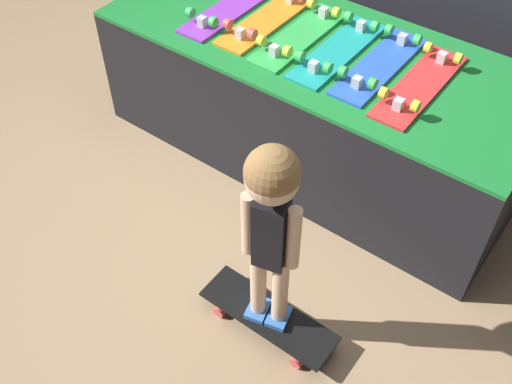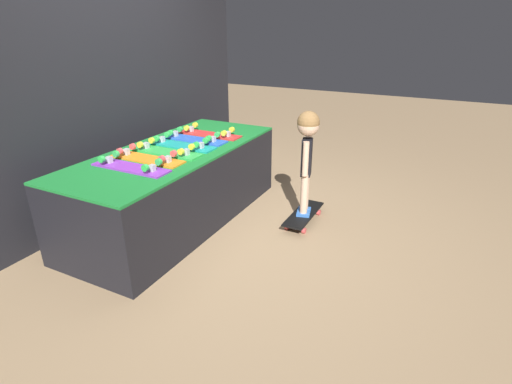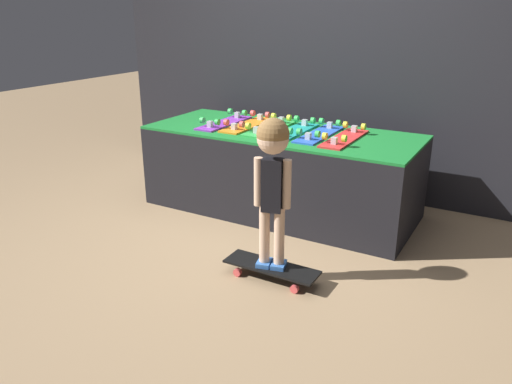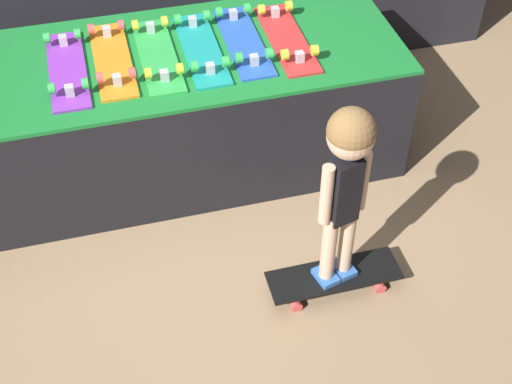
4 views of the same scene
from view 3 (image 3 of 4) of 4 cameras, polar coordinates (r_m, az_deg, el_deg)
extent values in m
plane|color=#9E7F5B|center=(3.85, -1.49, -5.05)|extent=(16.00, 16.00, 0.00)
cube|color=black|center=(4.71, 7.35, 16.41)|extent=(4.30, 0.10, 2.68)
cube|color=black|center=(4.23, 2.85, 2.28)|extent=(2.24, 0.91, 0.68)
cube|color=#19752D|center=(4.14, 2.94, 6.88)|extent=(2.24, 0.91, 0.02)
cube|color=purple|center=(4.39, -3.64, 7.88)|extent=(0.18, 0.66, 0.01)
cube|color=#B7B7BC|center=(4.56, -2.14, 8.80)|extent=(0.04, 0.04, 0.05)
cylinder|color=green|center=(4.52, -1.32, 9.02)|extent=(0.03, 0.05, 0.05)
cylinder|color=green|center=(4.60, -2.95, 9.19)|extent=(0.03, 0.05, 0.05)
cube|color=#B7B7BC|center=(4.21, -5.28, 7.74)|extent=(0.04, 0.04, 0.05)
cylinder|color=green|center=(4.16, -4.43, 7.98)|extent=(0.03, 0.05, 0.05)
cylinder|color=green|center=(4.24, -6.14, 8.17)|extent=(0.03, 0.05, 0.05)
cube|color=orange|center=(4.30, -0.95, 7.65)|extent=(0.18, 0.66, 0.01)
cube|color=#B7B7BC|center=(4.48, 0.48, 8.58)|extent=(0.04, 0.04, 0.05)
cylinder|color=#D84C4C|center=(4.44, 1.34, 8.81)|extent=(0.03, 0.05, 0.05)
cylinder|color=#D84C4C|center=(4.51, -0.37, 9.00)|extent=(0.03, 0.05, 0.05)
cube|color=#B7B7BC|center=(4.11, -2.51, 7.50)|extent=(0.04, 0.04, 0.05)
cylinder|color=#D84C4C|center=(4.07, -1.61, 7.74)|extent=(0.03, 0.05, 0.05)
cylinder|color=#D84C4C|center=(4.14, -3.41, 7.95)|extent=(0.03, 0.05, 0.05)
cube|color=green|center=(4.17, 1.53, 7.26)|extent=(0.18, 0.66, 0.01)
cube|color=#B7B7BC|center=(4.36, 2.90, 8.23)|extent=(0.04, 0.04, 0.05)
cylinder|color=yellow|center=(4.32, 3.81, 8.45)|extent=(0.03, 0.05, 0.05)
cylinder|color=yellow|center=(4.38, 2.02, 8.67)|extent=(0.03, 0.05, 0.05)
cube|color=#B7B7BC|center=(3.98, 0.04, 7.10)|extent=(0.04, 0.04, 0.05)
cylinder|color=yellow|center=(3.94, 1.00, 7.34)|extent=(0.03, 0.05, 0.05)
cylinder|color=yellow|center=(4.01, -0.90, 7.58)|extent=(0.03, 0.05, 0.05)
cube|color=teal|center=(4.08, 4.29, 6.90)|extent=(0.18, 0.66, 0.01)
cube|color=#B7B7BC|center=(4.27, 5.58, 7.90)|extent=(0.04, 0.04, 0.05)
cylinder|color=green|center=(4.23, 6.53, 8.12)|extent=(0.03, 0.05, 0.05)
cylinder|color=green|center=(4.29, 4.67, 8.35)|extent=(0.03, 0.05, 0.05)
cube|color=#B7B7BC|center=(3.88, 2.90, 6.73)|extent=(0.04, 0.04, 0.05)
cylinder|color=green|center=(3.84, 3.92, 6.96)|extent=(0.03, 0.05, 0.05)
cylinder|color=green|center=(3.91, 1.92, 7.23)|extent=(0.03, 0.05, 0.05)
cube|color=blue|center=(4.01, 7.25, 6.55)|extent=(0.18, 0.66, 0.01)
cube|color=#B7B7BC|center=(4.20, 8.43, 7.57)|extent=(0.04, 0.04, 0.05)
cylinder|color=green|center=(4.16, 9.42, 7.78)|extent=(0.03, 0.05, 0.05)
cylinder|color=green|center=(4.22, 7.49, 8.04)|extent=(0.03, 0.05, 0.05)
cube|color=#B7B7BC|center=(3.80, 5.99, 6.36)|extent=(0.04, 0.04, 0.05)
cylinder|color=green|center=(3.77, 7.05, 6.59)|extent=(0.03, 0.05, 0.05)
cylinder|color=green|center=(3.83, 4.97, 6.88)|extent=(0.03, 0.05, 0.05)
cube|color=red|center=(3.90, 10.07, 6.03)|extent=(0.18, 0.66, 0.01)
cube|color=#B7B7BC|center=(4.10, 11.16, 7.10)|extent=(0.04, 0.04, 0.05)
cylinder|color=yellow|center=(4.07, 12.19, 7.30)|extent=(0.03, 0.05, 0.05)
cylinder|color=yellow|center=(4.11, 10.19, 7.58)|extent=(0.03, 0.05, 0.05)
cube|color=#B7B7BC|center=(3.70, 8.93, 5.81)|extent=(0.04, 0.04, 0.05)
cylinder|color=yellow|center=(3.67, 10.06, 6.04)|extent=(0.03, 0.05, 0.05)
cylinder|color=yellow|center=(3.72, 7.87, 6.35)|extent=(0.03, 0.05, 0.05)
cube|color=black|center=(3.24, 1.77, -8.52)|extent=(0.62, 0.19, 0.01)
cube|color=#B7B7BC|center=(3.18, 5.10, -9.89)|extent=(0.04, 0.04, 0.05)
cylinder|color=#D84C4C|center=(3.26, 5.70, -9.64)|extent=(0.05, 0.03, 0.05)
cylinder|color=#D84C4C|center=(3.13, 4.44, -10.97)|extent=(0.05, 0.03, 0.05)
cube|color=#B7B7BC|center=(3.35, -1.39, -8.17)|extent=(0.04, 0.04, 0.05)
cylinder|color=#D84C4C|center=(3.42, -0.67, -7.98)|extent=(0.05, 0.03, 0.05)
cylinder|color=#D84C4C|center=(3.30, -2.13, -9.15)|extent=(0.05, 0.03, 0.05)
cube|color=#3870C6|center=(3.22, 2.61, -8.30)|extent=(0.11, 0.14, 0.03)
cylinder|color=#DBB293|center=(3.13, 2.67, -5.00)|extent=(0.07, 0.07, 0.38)
cube|color=#3870C6|center=(3.24, 0.95, -8.09)|extent=(0.11, 0.14, 0.03)
cylinder|color=#DBB293|center=(3.15, 0.97, -4.80)|extent=(0.07, 0.07, 0.38)
cube|color=black|center=(3.01, 1.88, 0.77)|extent=(0.14, 0.11, 0.33)
cylinder|color=#DBB293|center=(2.99, 3.54, 0.88)|extent=(0.05, 0.05, 0.31)
cylinder|color=#DBB293|center=(3.03, 0.26, 1.18)|extent=(0.05, 0.05, 0.31)
sphere|color=#DBB293|center=(2.93, 1.95, 6.15)|extent=(0.19, 0.19, 0.19)
sphere|color=olive|center=(2.92, 1.96, 6.60)|extent=(0.19, 0.19, 0.19)
camera|label=1|loc=(1.62, 11.00, 45.08)|focal=42.00mm
camera|label=2|loc=(4.73, -45.26, 15.90)|focal=28.00mm
camera|label=4|loc=(2.51, -55.28, 37.68)|focal=50.00mm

